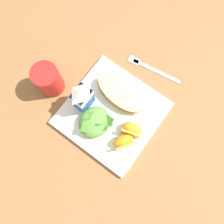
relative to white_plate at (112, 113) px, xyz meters
The scene contains 9 objects.
ground 0.01m from the white_plate, ahead, with size 3.00×3.00×0.00m, color olive.
white_plate is the anchor object (origin of this frame).
cheesy_pizza_bread 0.07m from the white_plate, 14.32° to the left, with size 0.10×0.18×0.04m.
green_salad_pile 0.07m from the white_plate, 158.78° to the left, with size 0.10×0.10×0.04m.
milk_carton 0.11m from the white_plate, 105.91° to the left, with size 0.06×0.05×0.11m.
orange_wedge_front 0.10m from the white_plate, 123.64° to the right, with size 0.07×0.06×0.04m.
orange_wedge_middle 0.08m from the white_plate, 96.46° to the right, with size 0.05×0.07×0.04m.
metal_fork 0.20m from the white_plate, ahead, with size 0.05×0.19×0.01m.
drinking_red_cup 0.22m from the white_plate, 100.37° to the left, with size 0.08×0.08×0.10m, color red.
Camera 1 is at (-0.13, -0.10, 0.69)m, focal length 35.67 mm.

